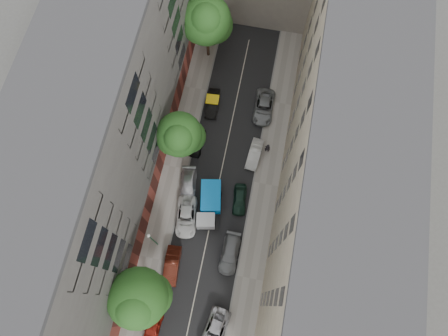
% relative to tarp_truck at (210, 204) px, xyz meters
% --- Properties ---
extents(ground, '(120.00, 120.00, 0.00)m').
position_rel_tarp_truck_xyz_m(ground, '(0.44, 3.98, -1.38)').
color(ground, '#4C4C49').
rests_on(ground, ground).
extents(road_surface, '(8.00, 44.00, 0.02)m').
position_rel_tarp_truck_xyz_m(road_surface, '(0.44, 3.98, -1.37)').
color(road_surface, black).
rests_on(road_surface, ground).
extents(sidewalk_left, '(3.00, 44.00, 0.15)m').
position_rel_tarp_truck_xyz_m(sidewalk_left, '(-5.06, 3.98, -1.31)').
color(sidewalk_left, gray).
rests_on(sidewalk_left, ground).
extents(sidewalk_right, '(3.00, 44.00, 0.15)m').
position_rel_tarp_truck_xyz_m(sidewalk_right, '(5.94, 3.98, -1.31)').
color(sidewalk_right, gray).
rests_on(sidewalk_right, ground).
extents(building_left, '(8.00, 44.00, 20.00)m').
position_rel_tarp_truck_xyz_m(building_left, '(-10.56, 3.98, 8.62)').
color(building_left, '#494644').
rests_on(building_left, ground).
extents(building_right, '(8.00, 44.00, 20.00)m').
position_rel_tarp_truck_xyz_m(building_right, '(11.44, 3.98, 8.62)').
color(building_right, beige).
rests_on(building_right, ground).
extents(tarp_truck, '(3.05, 5.76, 2.51)m').
position_rel_tarp_truck_xyz_m(tarp_truck, '(0.00, 0.00, 0.00)').
color(tarp_truck, black).
rests_on(tarp_truck, ground).
extents(car_left_0, '(1.69, 3.98, 1.34)m').
position_rel_tarp_truck_xyz_m(car_left_0, '(-3.16, -13.91, -0.71)').
color(car_left_0, maroon).
rests_on(car_left_0, ground).
extents(car_left_1, '(1.84, 4.48, 1.44)m').
position_rel_tarp_truck_xyz_m(car_left_1, '(-2.68, -7.42, -0.66)').
color(car_left_1, '#4A190E').
rests_on(car_left_1, ground).
extents(car_left_2, '(3.01, 5.23, 1.37)m').
position_rel_tarp_truck_xyz_m(car_left_2, '(-2.36, -1.82, -0.70)').
color(car_left_2, silver).
rests_on(car_left_2, ground).
extents(car_left_3, '(2.58, 4.89, 1.35)m').
position_rel_tarp_truck_xyz_m(car_left_3, '(-2.97, 1.78, -0.71)').
color(car_left_3, '#B6B6BB').
rests_on(car_left_3, ground).
extents(car_left_4, '(1.72, 3.87, 1.29)m').
position_rel_tarp_truck_xyz_m(car_left_4, '(-3.16, 7.38, -0.74)').
color(car_left_4, black).
rests_on(car_left_4, ground).
extents(car_left_5, '(1.66, 4.16, 1.35)m').
position_rel_tarp_truck_xyz_m(car_left_5, '(-2.36, 12.98, -0.71)').
color(car_left_5, black).
rests_on(car_left_5, ground).
extents(car_right_0, '(3.00, 5.13, 1.34)m').
position_rel_tarp_truck_xyz_m(car_right_0, '(3.24, -13.02, -0.71)').
color(car_right_0, '#B5B5BA').
rests_on(car_right_0, ground).
extents(car_right_1, '(1.97, 4.75, 1.37)m').
position_rel_tarp_truck_xyz_m(car_right_1, '(3.30, -4.90, -0.70)').
color(car_right_1, slate).
rests_on(car_right_1, ground).
extents(car_right_2, '(1.93, 3.96, 1.30)m').
position_rel_tarp_truck_xyz_m(car_right_2, '(3.24, 1.38, -0.73)').
color(car_right_2, black).
rests_on(car_right_2, ground).
extents(car_right_3, '(1.78, 4.14, 1.33)m').
position_rel_tarp_truck_xyz_m(car_right_3, '(3.99, 7.27, -0.72)').
color(car_right_3, silver).
rests_on(car_right_3, ground).
extents(car_right_4, '(2.51, 5.21, 1.43)m').
position_rel_tarp_truck_xyz_m(car_right_4, '(4.04, 13.67, -0.67)').
color(car_right_4, slate).
rests_on(car_right_4, ground).
extents(tree_near, '(5.95, 5.77, 9.30)m').
position_rel_tarp_truck_xyz_m(tree_near, '(-4.17, -11.37, 4.89)').
color(tree_near, '#382619').
rests_on(tree_near, sidewalk_left).
extents(tree_mid, '(5.27, 4.99, 8.78)m').
position_rel_tarp_truck_xyz_m(tree_mid, '(-4.25, 5.63, 4.66)').
color(tree_mid, '#382619').
rests_on(tree_mid, sidewalk_left).
extents(tree_far, '(6.11, 5.96, 9.92)m').
position_rel_tarp_truck_xyz_m(tree_far, '(-4.39, 20.20, 5.34)').
color(tree_far, '#382619').
rests_on(tree_far, sidewalk_left).
extents(lamp_post, '(0.36, 0.36, 5.97)m').
position_rel_tarp_truck_xyz_m(lamp_post, '(-4.90, -5.41, 2.48)').
color(lamp_post, '#1C623A').
rests_on(lamp_post, sidewalk_left).
extents(pedestrian, '(0.70, 0.47, 1.90)m').
position_rel_tarp_truck_xyz_m(pedestrian, '(5.36, 8.15, -0.29)').
color(pedestrian, black).
rests_on(pedestrian, sidewalk_right).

